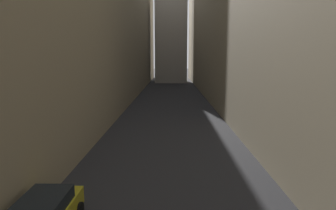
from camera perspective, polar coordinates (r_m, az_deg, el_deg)
ground_plane at (r=39.54m, az=0.47°, el=-0.13°), size 264.00×264.00×0.00m
building_block_left at (r=43.43m, az=-17.78°, el=15.67°), size 15.24×108.00×23.25m
building_block_right at (r=43.27m, az=17.65°, el=17.49°), size 13.33×108.00×25.93m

